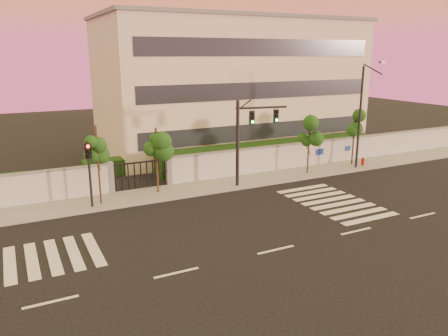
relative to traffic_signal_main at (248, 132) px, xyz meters
The scene contains 14 objects.
ground 11.07m from the traffic_signal_main, 112.01° to the right, with size 120.00×120.00×0.00m, color black.
sidewalk 5.46m from the traffic_signal_main, 167.49° to the left, with size 60.00×3.00×0.15m, color gray.
perimeter_wall 5.24m from the traffic_signal_main, 148.06° to the left, with size 60.00×0.36×2.20m.
hedge_row 6.51m from the traffic_signal_main, 118.15° to the left, with size 41.00×4.25×1.80m.
institutional_building 13.57m from the traffic_signal_main, 67.55° to the left, with size 24.40×12.40×12.25m.
road_markings 8.88m from the traffic_signal_main, 132.98° to the right, with size 57.00×7.62×0.02m.
street_tree_c 9.98m from the traffic_signal_main, behind, with size 1.44×1.15×4.95m.
street_tree_d 6.24m from the traffic_signal_main, behind, with size 1.62×1.29×4.41m.
street_tree_e 5.66m from the traffic_signal_main, ahead, with size 1.56×1.24×4.63m.
street_tree_f 10.63m from the traffic_signal_main, ahead, with size 1.55×1.24×4.66m.
traffic_signal_main is the anchor object (origin of this frame).
traffic_signal_secondary 10.65m from the traffic_signal_main, behind, with size 0.32×0.32×4.12m.
streetlight_east 10.16m from the traffic_signal_main, ahead, with size 0.51×2.04×8.48m.
fire_hydrant 11.60m from the traffic_signal_main, ahead, with size 0.32×0.30×0.81m.
Camera 1 is at (-10.73, -15.86, 8.99)m, focal length 35.00 mm.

